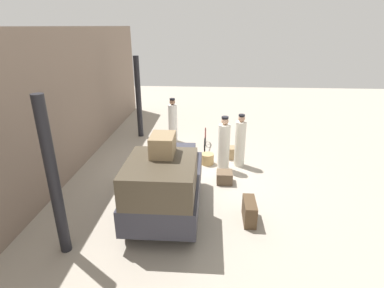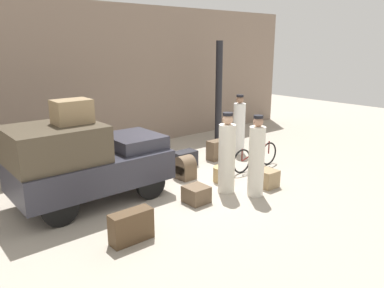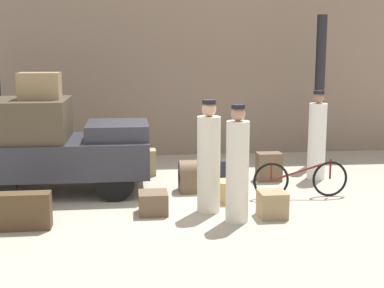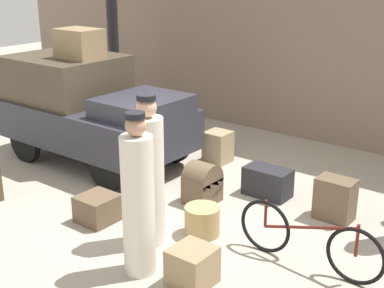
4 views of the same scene
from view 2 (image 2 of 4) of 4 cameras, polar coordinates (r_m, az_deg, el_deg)
ground_plane at (r=9.08m, az=-0.16°, el=-6.26°), size 30.00×30.00×0.00m
station_building_facade at (r=11.93m, az=-12.96°, el=9.61°), size 16.00×0.15×4.50m
canopy_pillar_right at (r=12.84m, az=4.09°, el=7.85°), size 0.23×0.23×3.40m
truck at (r=8.17m, az=-16.22°, el=-2.40°), size 3.23×1.67×1.75m
bicycle at (r=10.27m, az=9.67°, el=-1.95°), size 1.74×0.04×0.69m
wicker_basket at (r=9.28m, az=4.61°, el=-4.61°), size 0.44×0.44×0.37m
conductor_in_dark_uniform at (r=11.56m, az=7.18°, el=2.63°), size 0.36×0.36×1.82m
porter_standing_middle at (r=8.44m, az=5.32°, el=-1.87°), size 0.38×0.38×1.85m
porter_with_bicycle at (r=8.34m, az=9.80°, el=-2.30°), size 0.35×0.35×1.82m
suitcase_tan_flat at (r=10.18m, az=-9.66°, el=-2.50°), size 0.40×0.40×0.54m
trunk_wicker_pale at (r=10.97m, az=3.68°, el=-0.95°), size 0.49×0.34×0.57m
trunk_barrel_dark at (r=9.43m, az=-1.10°, el=-3.65°), size 0.39×0.49×0.60m
trunk_large_brown at (r=9.09m, az=11.37°, el=-5.16°), size 0.43×0.45×0.41m
trunk_umber_medium at (r=8.08m, az=0.66°, el=-7.67°), size 0.47×0.48×0.36m
suitcase_small_leather at (r=6.63m, az=-9.23°, el=-12.29°), size 0.76×0.29×0.55m
suitcase_black_upright at (r=10.38m, az=-1.11°, el=-2.26°), size 0.67×0.38×0.43m
trunk_on_truck_roof at (r=7.87m, az=-17.82°, el=4.74°), size 0.73×0.53×0.48m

